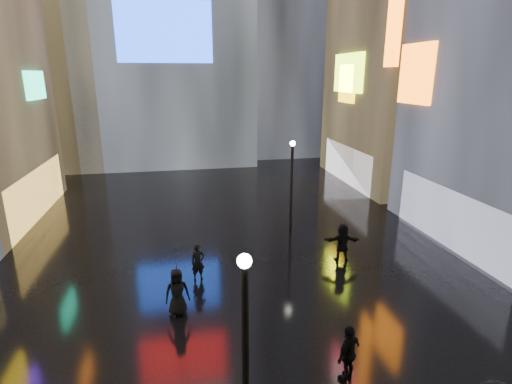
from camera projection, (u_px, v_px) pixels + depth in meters
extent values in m
plane|color=black|center=(228.00, 239.00, 21.53)|extent=(140.00, 140.00, 0.00)
cube|color=#FFC659|center=(37.00, 193.00, 24.71)|extent=(0.20, 10.00, 3.00)
cube|color=#1CFCAE|center=(35.00, 85.00, 24.65)|extent=(0.25, 3.00, 1.71)
cube|color=white|center=(451.00, 219.00, 20.32)|extent=(0.20, 9.00, 3.00)
cube|color=#FF660C|center=(416.00, 74.00, 22.14)|extent=(0.25, 2.99, 3.26)
cube|color=white|center=(347.00, 164.00, 32.55)|extent=(0.20, 9.00, 3.00)
cube|color=#C8FF19|center=(348.00, 73.00, 30.78)|extent=(0.25, 4.92, 2.91)
cube|color=yellow|center=(347.00, 84.00, 31.12)|extent=(0.25, 2.63, 2.87)
cube|color=#194CFF|center=(164.00, 32.00, 33.48)|extent=(8.00, 0.20, 5.00)
cube|color=black|center=(40.00, 23.00, 35.97)|extent=(10.00, 10.00, 26.00)
cylinder|color=black|center=(245.00, 369.00, 8.55)|extent=(0.16, 0.16, 5.00)
sphere|color=white|center=(244.00, 261.00, 7.83)|extent=(0.30, 0.30, 0.30)
cylinder|color=black|center=(291.00, 190.00, 21.82)|extent=(0.16, 0.16, 5.00)
sphere|color=white|center=(293.00, 143.00, 21.09)|extent=(0.30, 0.30, 0.30)
imported|color=black|center=(349.00, 353.00, 11.44)|extent=(1.10, 0.95, 1.78)
imported|color=black|center=(177.00, 292.00, 14.58)|extent=(0.95, 0.67, 1.82)
imported|color=black|center=(342.00, 242.00, 18.87)|extent=(1.78, 0.84, 1.84)
imported|color=black|center=(198.00, 262.00, 17.11)|extent=(0.67, 0.53, 1.63)
imported|color=black|center=(175.00, 258.00, 14.20)|extent=(1.02, 1.00, 0.90)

